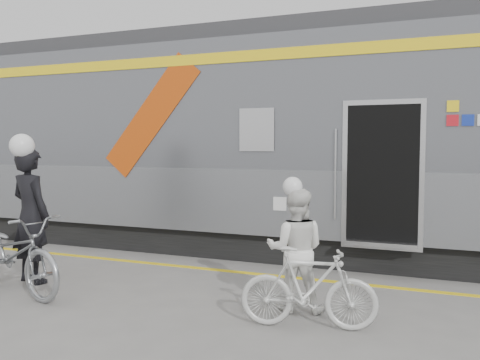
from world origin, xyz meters
The scene contains 9 objects.
ground centered at (0.00, 0.00, 0.00)m, with size 90.00×90.00×0.00m, color slate.
train centered at (-1.10, 4.19, 2.05)m, with size 24.00×3.17×4.10m.
safety_strip centered at (0.00, 2.15, 0.00)m, with size 24.00×0.12×0.01m, color yellow.
man centered at (-3.61, 0.52, 0.99)m, with size 0.72×0.47×1.97m, color black.
bicycle_left centered at (-3.41, -0.03, 0.54)m, with size 0.72×2.06×1.08m, color #939699.
woman centered at (0.31, 0.72, 0.74)m, with size 0.72×0.56×1.49m, color white.
bicycle_right centered at (0.61, 0.17, 0.45)m, with size 0.42×1.50×0.90m, color beige.
helmet_man centered at (-3.61, 0.52, 2.14)m, with size 0.34×0.34×0.34m, color white.
helmet_woman centered at (0.31, 0.72, 1.60)m, with size 0.24×0.24×0.24m, color white.
Camera 1 is at (1.93, -5.14, 2.01)m, focal length 38.00 mm.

